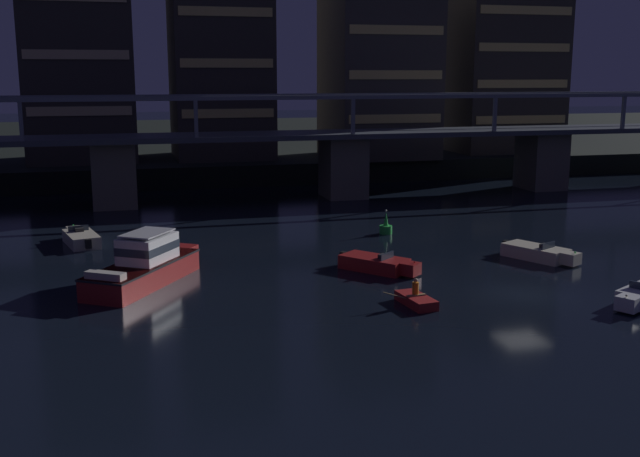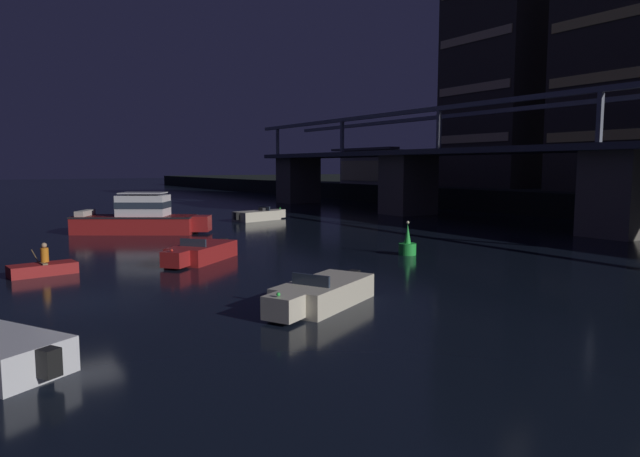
# 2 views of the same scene
# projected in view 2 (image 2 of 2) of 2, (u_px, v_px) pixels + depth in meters

# --- Properties ---
(ground_plane) EXTENTS (400.00, 400.00, 0.00)m
(ground_plane) POSITION_uv_depth(u_px,v_px,m) (78.00, 303.00, 18.64)
(ground_plane) COLOR black
(river_bridge) EXTENTS (87.51, 6.40, 9.38)m
(river_bridge) POSITION_uv_depth(u_px,v_px,m) (622.00, 174.00, 36.01)
(river_bridge) COLOR #605B51
(river_bridge) RESTS_ON ground
(tower_west_low) EXTENTS (10.74, 10.99, 27.59)m
(tower_west_low) POSITION_uv_depth(u_px,v_px,m) (507.00, 66.00, 63.55)
(tower_west_low) COLOR #38332D
(tower_west_low) RESTS_ON far_riverbank
(tower_west_tall) EXTENTS (10.22, 11.69, 25.68)m
(tower_west_tall) POSITION_uv_depth(u_px,v_px,m) (635.00, 54.00, 51.53)
(tower_west_tall) COLOR #38332D
(tower_west_tall) RESTS_ON far_riverbank
(waterfront_pavilion) EXTENTS (12.40, 7.40, 4.70)m
(waterfront_pavilion) POSITION_uv_depth(u_px,v_px,m) (384.00, 167.00, 74.43)
(waterfront_pavilion) COLOR #B2AD9E
(waterfront_pavilion) RESTS_ON far_riverbank
(cabin_cruiser_near_left) EXTENTS (6.75, 8.76, 2.79)m
(cabin_cruiser_near_left) POSITION_uv_depth(u_px,v_px,m) (140.00, 218.00, 38.08)
(cabin_cruiser_near_left) COLOR maroon
(cabin_cruiser_near_left) RESTS_ON ground
(speedboat_near_center) EXTENTS (4.11, 4.62, 1.16)m
(speedboat_near_center) POSITION_uv_depth(u_px,v_px,m) (200.00, 253.00, 26.90)
(speedboat_near_center) COLOR maroon
(speedboat_near_center) RESTS_ON ground
(speedboat_near_right) EXTENTS (3.41, 4.94, 1.16)m
(speedboat_near_right) POSITION_uv_depth(u_px,v_px,m) (321.00, 294.00, 18.22)
(speedboat_near_right) COLOR beige
(speedboat_near_right) RESTS_ON ground
(speedboat_mid_left) EXTENTS (2.67, 5.20, 1.16)m
(speedboat_mid_left) POSITION_uv_depth(u_px,v_px,m) (259.00, 215.00, 47.31)
(speedboat_mid_left) COLOR beige
(speedboat_mid_left) RESTS_ON ground
(channel_buoy) EXTENTS (0.90, 0.90, 1.76)m
(channel_buoy) POSITION_uv_depth(u_px,v_px,m) (407.00, 246.00, 28.83)
(channel_buoy) COLOR green
(channel_buoy) RESTS_ON ground
(dinghy_with_paddler) EXTENTS (2.50, 2.71, 1.36)m
(dinghy_with_paddler) POSITION_uv_depth(u_px,v_px,m) (43.00, 268.00, 23.50)
(dinghy_with_paddler) COLOR maroon
(dinghy_with_paddler) RESTS_ON ground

